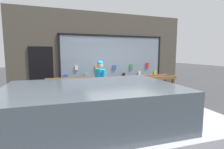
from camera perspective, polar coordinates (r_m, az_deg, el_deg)
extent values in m
plane|color=#38383A|center=(6.06, 5.15, -10.76)|extent=(40.00, 40.00, 0.00)
cube|color=#4C473D|center=(7.99, -2.34, 6.79)|extent=(7.89, 0.20, 3.62)
cube|color=gray|center=(8.02, 0.79, 5.18)|extent=(4.84, 0.03, 2.05)
cube|color=black|center=(8.04, 0.81, 12.48)|extent=(4.92, 0.06, 0.08)
cube|color=black|center=(8.12, 0.78, -2.05)|extent=(4.92, 0.06, 0.08)
cube|color=black|center=(7.47, -16.79, 4.72)|extent=(0.08, 0.06, 2.05)
cube|color=black|center=(9.19, 15.01, 5.20)|extent=(0.08, 0.06, 2.05)
cube|color=#2659B2|center=(7.51, -14.83, -0.81)|extent=(0.17, 0.03, 0.23)
cube|color=silver|center=(7.53, -11.57, 2.12)|extent=(0.13, 0.03, 0.19)
cube|color=#5999A5|center=(7.65, -8.21, -0.50)|extent=(0.16, 0.03, 0.22)
cube|color=orange|center=(7.73, -4.99, 2.26)|extent=(0.15, 0.03, 0.20)
cube|color=#5999A5|center=(7.90, -1.91, -0.34)|extent=(0.17, 0.03, 0.21)
cube|color=#2659B2|center=(8.00, 0.81, 2.40)|extent=(0.17, 0.03, 0.19)
cube|color=black|center=(8.22, 3.86, -0.10)|extent=(0.15, 0.03, 0.18)
cube|color=#338C4C|center=(8.36, 6.36, 2.65)|extent=(0.14, 0.03, 0.21)
cube|color=silver|center=(8.61, 8.95, 0.28)|extent=(0.15, 0.03, 0.23)
cube|color=red|center=(8.79, 11.47, 3.03)|extent=(0.15, 0.03, 0.24)
cube|color=yellow|center=(9.08, 13.85, 0.52)|extent=(0.13, 0.03, 0.20)
cube|color=black|center=(7.49, -21.99, 0.42)|extent=(0.90, 0.04, 2.10)
cube|color=brown|center=(6.17, -20.12, -6.94)|extent=(0.09, 0.09, 0.81)
cube|color=brown|center=(6.51, -0.41, -5.76)|extent=(0.09, 0.09, 0.81)
cube|color=brown|center=(6.65, -20.09, -5.93)|extent=(0.09, 0.09, 0.81)
cube|color=brown|center=(6.96, -1.76, -4.90)|extent=(0.09, 0.09, 0.81)
cube|color=brown|center=(6.40, -10.45, -2.21)|extent=(2.40, 0.71, 0.04)
cube|color=brown|center=(6.10, -10.01, -2.10)|extent=(2.39, 0.12, 0.12)
cube|color=brown|center=(6.68, -10.86, -1.31)|extent=(2.39, 0.12, 0.12)
cube|color=red|center=(6.22, -19.62, -2.45)|extent=(0.17, 0.23, 0.03)
cube|color=#994CA5|center=(6.19, -15.07, -2.38)|extent=(0.14, 0.21, 0.02)
cube|color=black|center=(6.56, -10.75, -1.68)|extent=(0.14, 0.22, 0.03)
cube|color=#338C4C|center=(6.36, -5.71, -1.87)|extent=(0.17, 0.24, 0.03)
cube|color=silver|center=(6.60, -1.72, -1.54)|extent=(0.20, 0.24, 0.02)
cube|color=brown|center=(6.79, 4.62, -5.48)|extent=(0.09, 0.09, 0.76)
cube|color=brown|center=(7.92, 19.24, -4.03)|extent=(0.09, 0.09, 0.76)
cube|color=brown|center=(7.27, 2.89, -4.61)|extent=(0.09, 0.09, 0.76)
cube|color=brown|center=(8.34, 16.93, -3.39)|extent=(0.09, 0.09, 0.76)
cube|color=brown|center=(7.45, 11.49, -1.35)|extent=(2.40, 0.76, 0.04)
cube|color=brown|center=(7.17, 12.82, -1.23)|extent=(2.39, 0.12, 0.12)
cube|color=brown|center=(7.71, 10.29, -0.58)|extent=(2.39, 0.12, 0.12)
cube|color=red|center=(6.87, 4.81, -1.67)|extent=(0.17, 0.25, 0.03)
cube|color=#2659B2|center=(7.12, 5.93, -1.39)|extent=(0.18, 0.22, 0.02)
cube|color=#994CA5|center=(7.26, 7.01, -1.23)|extent=(0.14, 0.20, 0.02)
cube|color=#338C4C|center=(7.19, 9.47, -1.38)|extent=(0.18, 0.22, 0.02)
cube|color=#5999A5|center=(7.28, 11.31, -1.27)|extent=(0.13, 0.21, 0.03)
cube|color=orange|center=(7.60, 11.63, -0.93)|extent=(0.16, 0.21, 0.03)
cube|color=orange|center=(7.51, 14.38, -1.10)|extent=(0.17, 0.22, 0.03)
cube|color=#2659B2|center=(7.63, 15.83, -1.07)|extent=(0.13, 0.19, 0.02)
cube|color=#2659B2|center=(8.08, 15.88, -0.62)|extent=(0.13, 0.22, 0.02)
cube|color=red|center=(8.13, 17.52, -0.63)|extent=(0.21, 0.24, 0.02)
cylinder|color=#2D334C|center=(5.98, -3.52, -7.16)|extent=(0.14, 0.14, 0.77)
cylinder|color=#2D334C|center=(6.11, -4.14, -6.84)|extent=(0.14, 0.14, 0.77)
cube|color=#19A5E0|center=(5.92, -3.89, -0.83)|extent=(0.28, 0.46, 0.54)
cylinder|color=#19A5E0|center=(5.67, -2.70, -1.03)|extent=(0.09, 0.09, 0.52)
cylinder|color=#19A5E0|center=(6.17, -4.98, -0.39)|extent=(0.09, 0.09, 0.52)
sphere|color=tan|center=(5.88, -3.92, 3.00)|extent=(0.21, 0.21, 0.21)
sphere|color=#19A5E0|center=(5.87, -3.92, 3.61)|extent=(0.20, 0.20, 0.20)
ellipsoid|color=#99724C|center=(5.71, -6.96, -9.05)|extent=(0.35, 0.41, 0.20)
ellipsoid|color=black|center=(5.70, -6.97, -8.96)|extent=(0.28, 0.29, 0.20)
sphere|color=#99724C|center=(5.86, -8.46, -8.26)|extent=(0.18, 0.18, 0.18)
cylinder|color=#99724C|center=(5.55, -5.47, -9.19)|extent=(0.07, 0.10, 0.12)
cylinder|color=#99724C|center=(5.87, -7.32, -10.49)|extent=(0.04, 0.04, 0.18)
cylinder|color=#99724C|center=(5.81, -8.04, -10.70)|extent=(0.04, 0.04, 0.18)
cylinder|color=#99724C|center=(5.72, -5.81, -10.95)|extent=(0.04, 0.04, 0.18)
cylinder|color=#99724C|center=(5.65, -6.54, -11.18)|extent=(0.04, 0.04, 0.18)
cube|color=silver|center=(2.74, -6.10, -21.00)|extent=(4.34, 2.07, 0.55)
cube|color=#4C5660|center=(2.53, -6.27, -9.84)|extent=(2.47, 1.73, 0.56)
cylinder|color=black|center=(4.06, 11.84, -15.65)|extent=(0.61, 0.22, 0.60)
cylinder|color=black|center=(3.75, -31.76, -18.67)|extent=(0.61, 0.22, 0.60)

